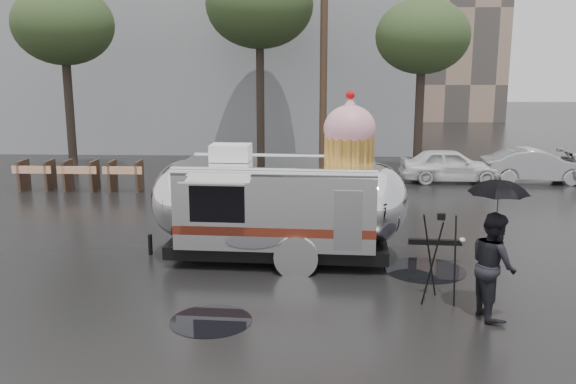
{
  "coord_description": "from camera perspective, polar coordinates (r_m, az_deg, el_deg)",
  "views": [
    {
      "loc": [
        2.13,
        -9.58,
        4.12
      ],
      "look_at": [
        1.61,
        3.01,
        1.47
      ],
      "focal_mm": 38.0,
      "sensor_mm": 36.0,
      "label": 1
    }
  ],
  "objects": [
    {
      "name": "grey_building",
      "position": [
        34.21,
        -8.27,
        15.75
      ],
      "size": [
        22.0,
        12.0,
        13.0
      ],
      "primitive_type": "cube",
      "color": "gray",
      "rests_on": "ground"
    },
    {
      "name": "person_right",
      "position": [
        10.61,
        18.65,
        -6.51
      ],
      "size": [
        0.6,
        0.92,
        1.78
      ],
      "primitive_type": "imported",
      "rotation": [
        0.0,
        0.0,
        1.73
      ],
      "color": "black",
      "rests_on": "ground"
    },
    {
      "name": "utility_pole",
      "position": [
        23.59,
        3.36,
        13.07
      ],
      "size": [
        1.6,
        0.28,
        9.0
      ],
      "color": "#473323",
      "rests_on": "ground"
    },
    {
      "name": "tree_mid",
      "position": [
        24.77,
        -2.68,
        17.01
      ],
      "size": [
        4.2,
        4.2,
        8.03
      ],
      "color": "#382D26",
      "rests_on": "ground"
    },
    {
      "name": "umbrella_black",
      "position": [
        10.33,
        19.04,
        -0.9
      ],
      "size": [
        1.18,
        1.18,
        2.36
      ],
      "color": "black",
      "rests_on": "ground"
    },
    {
      "name": "tree_left",
      "position": [
        24.39,
        -20.27,
        14.38
      ],
      "size": [
        3.64,
        3.64,
        6.95
      ],
      "color": "#382D26",
      "rests_on": "ground"
    },
    {
      "name": "airstream_trailer",
      "position": [
        12.91,
        -0.51,
        -0.79
      ],
      "size": [
        6.82,
        2.69,
        3.68
      ],
      "rotation": [
        0.0,
        0.0,
        -0.05
      ],
      "color": "silver",
      "rests_on": "ground"
    },
    {
      "name": "tree_right",
      "position": [
        22.93,
        12.47,
        13.95
      ],
      "size": [
        3.36,
        3.36,
        6.42
      ],
      "color": "#382D26",
      "rests_on": "ground"
    },
    {
      "name": "tripod",
      "position": [
        10.94,
        13.99,
        -5.17
      ],
      "size": [
        0.61,
        0.67,
        1.62
      ],
      "rotation": [
        0.0,
        0.0,
        -0.09
      ],
      "color": "black",
      "rests_on": "ground"
    },
    {
      "name": "barricade_row",
      "position": [
        21.3,
        -18.8,
        1.52
      ],
      "size": [
        4.3,
        0.8,
        1.0
      ],
      "color": "#473323",
      "rests_on": "ground"
    },
    {
      "name": "ground",
      "position": [
        10.64,
        -9.53,
        -11.08
      ],
      "size": [
        120.0,
        120.0,
        0.0
      ],
      "primitive_type": "plane",
      "color": "black",
      "rests_on": "ground"
    },
    {
      "name": "puddles",
      "position": [
        11.01,
        -13.11,
        -10.4
      ],
      "size": [
        10.27,
        8.63,
        0.01
      ],
      "color": "black",
      "rests_on": "ground"
    }
  ]
}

